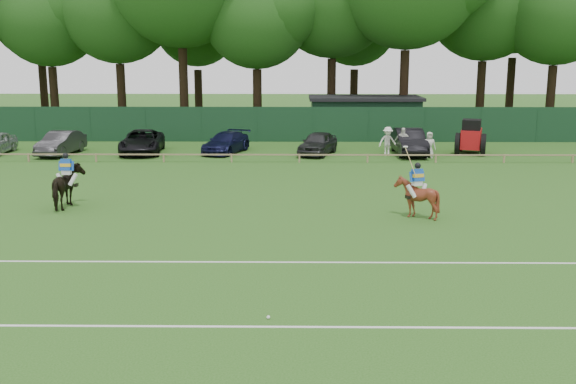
{
  "coord_description": "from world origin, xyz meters",
  "views": [
    {
      "loc": [
        0.77,
        -21.09,
        6.52
      ],
      "look_at": [
        0.5,
        3.0,
        1.4
      ],
      "focal_mm": 42.0,
      "sensor_mm": 36.0,
      "label": 1
    }
  ],
  "objects_px": {
    "estate_black": "(409,142)",
    "tractor": "(471,138)",
    "hatch_grey": "(318,143)",
    "spectator_right": "(429,145)",
    "sedan_grey": "(61,143)",
    "horse_dark": "(68,187)",
    "suv_black": "(142,142)",
    "spectator_left": "(388,141)",
    "utility_shed": "(365,116)",
    "spectator_mid": "(403,142)",
    "polo_ball": "(268,317)",
    "horse_chestnut": "(416,197)",
    "sedan_navy": "(226,143)"
  },
  "relations": [
    {
      "from": "spectator_mid",
      "to": "polo_ball",
      "type": "bearing_deg",
      "value": -93.94
    },
    {
      "from": "horse_chestnut",
      "to": "estate_black",
      "type": "bearing_deg",
      "value": -116.47
    },
    {
      "from": "polo_ball",
      "to": "tractor",
      "type": "distance_m",
      "value": 29.35
    },
    {
      "from": "spectator_mid",
      "to": "suv_black",
      "type": "bearing_deg",
      "value": -172.05
    },
    {
      "from": "hatch_grey",
      "to": "utility_shed",
      "type": "xyz_separation_m",
      "value": [
        3.83,
        8.98,
        0.82
      ]
    },
    {
      "from": "sedan_grey",
      "to": "utility_shed",
      "type": "distance_m",
      "value": 22.05
    },
    {
      "from": "spectator_left",
      "to": "spectator_mid",
      "type": "bearing_deg",
      "value": -30.74
    },
    {
      "from": "estate_black",
      "to": "tractor",
      "type": "relative_size",
      "value": 1.63
    },
    {
      "from": "estate_black",
      "to": "tractor",
      "type": "xyz_separation_m",
      "value": [
        3.96,
        0.3,
        0.23
      ]
    },
    {
      "from": "sedan_grey",
      "to": "horse_dark",
      "type": "bearing_deg",
      "value": -63.57
    },
    {
      "from": "suv_black",
      "to": "hatch_grey",
      "type": "bearing_deg",
      "value": -7.39
    },
    {
      "from": "spectator_right",
      "to": "horse_chestnut",
      "type": "bearing_deg",
      "value": -102.6
    },
    {
      "from": "horse_chestnut",
      "to": "spectator_left",
      "type": "relative_size",
      "value": 0.91
    },
    {
      "from": "sedan_navy",
      "to": "tractor",
      "type": "xyz_separation_m",
      "value": [
        15.57,
        -0.3,
        0.38
      ]
    },
    {
      "from": "sedan_navy",
      "to": "horse_chestnut",
      "type": "bearing_deg",
      "value": -42.89
    },
    {
      "from": "horse_dark",
      "to": "sedan_navy",
      "type": "bearing_deg",
      "value": -108.46
    },
    {
      "from": "suv_black",
      "to": "spectator_mid",
      "type": "xyz_separation_m",
      "value": [
        16.42,
        -1.11,
        0.16
      ]
    },
    {
      "from": "horse_dark",
      "to": "utility_shed",
      "type": "height_order",
      "value": "utility_shed"
    },
    {
      "from": "spectator_mid",
      "to": "utility_shed",
      "type": "distance_m",
      "value": 9.82
    },
    {
      "from": "hatch_grey",
      "to": "tractor",
      "type": "bearing_deg",
      "value": 20.97
    },
    {
      "from": "suv_black",
      "to": "utility_shed",
      "type": "distance_m",
      "value": 17.33
    },
    {
      "from": "hatch_grey",
      "to": "spectator_mid",
      "type": "xyz_separation_m",
      "value": [
        5.22,
        -0.72,
        0.18
      ]
    },
    {
      "from": "sedan_navy",
      "to": "tractor",
      "type": "distance_m",
      "value": 15.58
    },
    {
      "from": "suv_black",
      "to": "sedan_navy",
      "type": "height_order",
      "value": "suv_black"
    },
    {
      "from": "sedan_navy",
      "to": "polo_ball",
      "type": "relative_size",
      "value": 50.6
    },
    {
      "from": "horse_dark",
      "to": "sedan_grey",
      "type": "bearing_deg",
      "value": -70.23
    },
    {
      "from": "horse_dark",
      "to": "estate_black",
      "type": "height_order",
      "value": "horse_dark"
    },
    {
      "from": "spectator_left",
      "to": "estate_black",
      "type": "bearing_deg",
      "value": 5.84
    },
    {
      "from": "sedan_navy",
      "to": "spectator_mid",
      "type": "bearing_deg",
      "value": 11.44
    },
    {
      "from": "spectator_left",
      "to": "hatch_grey",
      "type": "bearing_deg",
      "value": 161.15
    },
    {
      "from": "polo_ball",
      "to": "horse_chestnut",
      "type": "bearing_deg",
      "value": 62.22
    },
    {
      "from": "spectator_left",
      "to": "polo_ball",
      "type": "height_order",
      "value": "spectator_left"
    },
    {
      "from": "sedan_grey",
      "to": "spectator_left",
      "type": "bearing_deg",
      "value": 5.91
    },
    {
      "from": "sedan_grey",
      "to": "polo_ball",
      "type": "height_order",
      "value": "sedan_grey"
    },
    {
      "from": "tractor",
      "to": "estate_black",
      "type": "bearing_deg",
      "value": -158.48
    },
    {
      "from": "hatch_grey",
      "to": "spectator_mid",
      "type": "height_order",
      "value": "spectator_mid"
    },
    {
      "from": "hatch_grey",
      "to": "spectator_right",
      "type": "height_order",
      "value": "spectator_right"
    },
    {
      "from": "horse_dark",
      "to": "sedan_grey",
      "type": "distance_m",
      "value": 15.39
    },
    {
      "from": "suv_black",
      "to": "polo_ball",
      "type": "relative_size",
      "value": 59.05
    },
    {
      "from": "horse_dark",
      "to": "utility_shed",
      "type": "bearing_deg",
      "value": -122.11
    },
    {
      "from": "sedan_grey",
      "to": "utility_shed",
      "type": "bearing_deg",
      "value": 31.21
    },
    {
      "from": "horse_dark",
      "to": "tractor",
      "type": "relative_size",
      "value": 0.7
    },
    {
      "from": "sedan_grey",
      "to": "estate_black",
      "type": "height_order",
      "value": "estate_black"
    },
    {
      "from": "suv_black",
      "to": "spectator_left",
      "type": "xyz_separation_m",
      "value": [
        15.53,
        -0.83,
        0.16
      ]
    },
    {
      "from": "estate_black",
      "to": "polo_ball",
      "type": "distance_m",
      "value": 27.71
    },
    {
      "from": "horse_chestnut",
      "to": "polo_ball",
      "type": "height_order",
      "value": "horse_chestnut"
    },
    {
      "from": "suv_black",
      "to": "polo_ball",
      "type": "bearing_deg",
      "value": -76.65
    },
    {
      "from": "sedan_navy",
      "to": "polo_ball",
      "type": "bearing_deg",
      "value": -63.58
    },
    {
      "from": "estate_black",
      "to": "spectator_mid",
      "type": "xyz_separation_m",
      "value": [
        -0.53,
        -0.77,
        0.09
      ]
    },
    {
      "from": "horse_chestnut",
      "to": "sedan_grey",
      "type": "distance_m",
      "value": 25.25
    }
  ]
}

